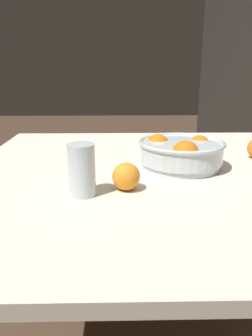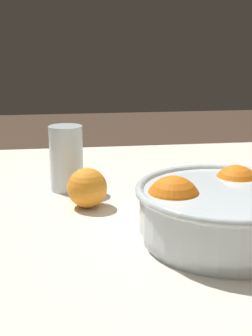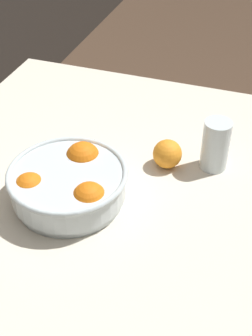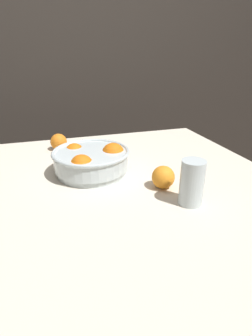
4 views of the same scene
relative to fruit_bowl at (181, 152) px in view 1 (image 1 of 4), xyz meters
The scene contains 4 objects.
dining_table 0.17m from the fruit_bowl, 71.71° to the right, with size 1.12×1.07×0.73m.
fruit_bowl is the anchor object (origin of this frame).
juice_glass 0.35m from the fruit_bowl, 51.44° to the right, with size 0.06×0.06×0.13m.
orange_loose_near_bowl 0.25m from the fruit_bowl, 42.35° to the right, with size 0.07×0.07×0.07m, color orange.
Camera 1 is at (0.92, -0.08, 1.03)m, focal length 35.00 mm.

